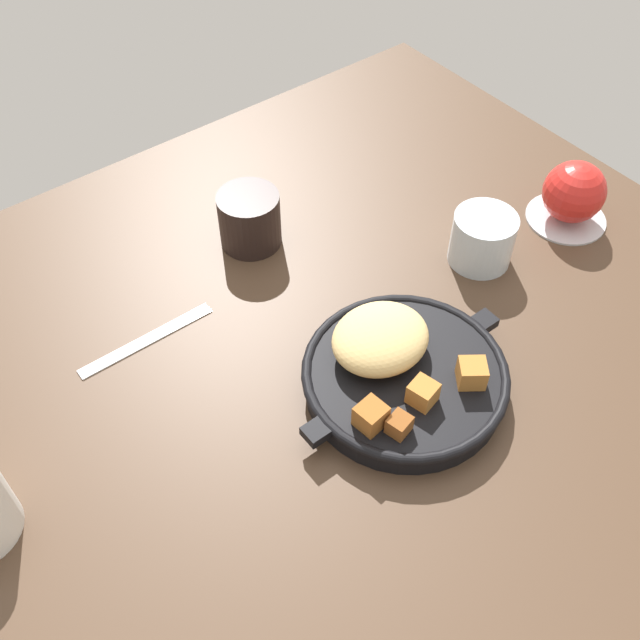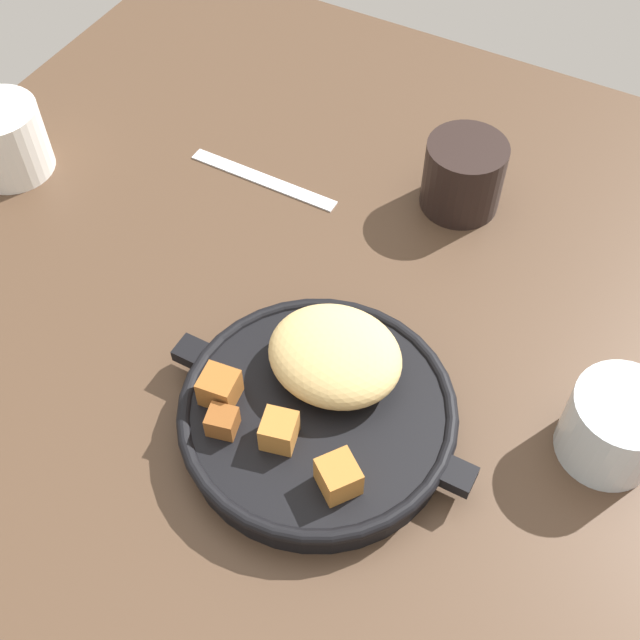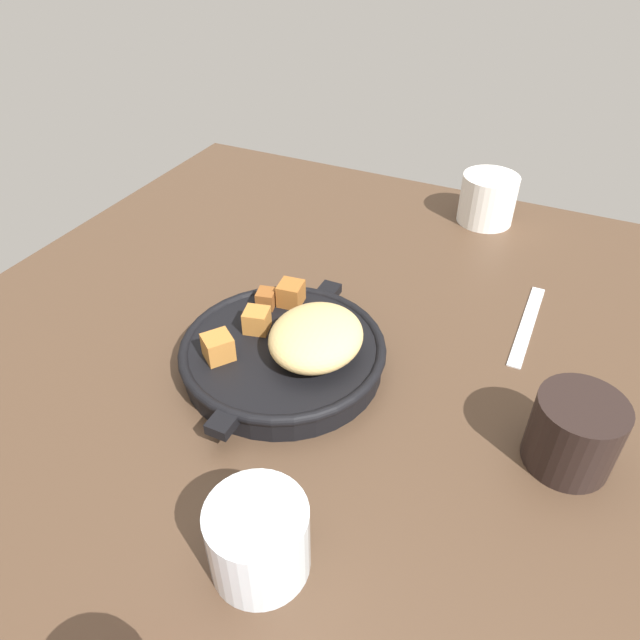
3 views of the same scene
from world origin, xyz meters
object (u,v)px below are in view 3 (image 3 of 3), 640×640
at_px(butter_knife, 527,324).
at_px(coffee_mug_dark, 574,433).
at_px(water_glass_short, 258,539).
at_px(ceramic_mug_white, 488,199).
at_px(cast_iron_skillet, 288,349).

relative_size(butter_knife, coffee_mug_dark, 2.12).
bearing_deg(butter_knife, water_glass_short, -18.64).
relative_size(butter_knife, ceramic_mug_white, 2.00).
relative_size(cast_iron_skillet, water_glass_short, 3.35).
distance_m(cast_iron_skillet, water_glass_short, 0.24).
distance_m(coffee_mug_dark, ceramic_mug_white, 0.48).
bearing_deg(cast_iron_skillet, butter_knife, 129.97).
distance_m(butter_knife, ceramic_mug_white, 0.27).
height_order(cast_iron_skillet, coffee_mug_dark, same).
xyz_separation_m(cast_iron_skillet, water_glass_short, (0.22, 0.09, 0.01)).
distance_m(butter_knife, coffee_mug_dark, 0.21).
xyz_separation_m(water_glass_short, ceramic_mug_white, (-0.66, 0.03, 0.00)).
relative_size(butter_knife, water_glass_short, 2.12).
bearing_deg(water_glass_short, cast_iron_skillet, -157.74).
bearing_deg(cast_iron_skillet, water_glass_short, 22.26).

